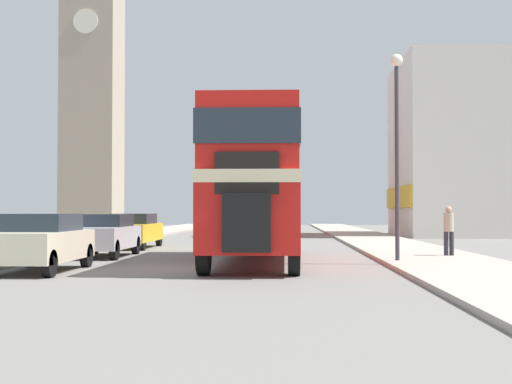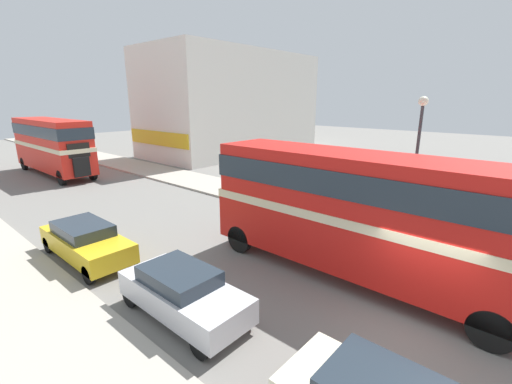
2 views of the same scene
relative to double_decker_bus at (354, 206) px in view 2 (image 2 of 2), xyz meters
The scene contains 9 objects.
ground_plane 3.89m from the double_decker_bus, 117.93° to the right, with size 120.00×120.00×0.00m, color slate.
sidewalk_right 6.45m from the double_decker_bus, 26.06° to the right, with size 3.50×120.00×0.12m.
double_decker_bus is the anchor object (origin of this frame).
bus_distant 25.19m from the double_decker_bus, 91.00° to the left, with size 2.48×10.25×4.36m.
car_parked_mid 5.93m from the double_decker_bus, 154.73° to the left, with size 1.67×4.05×1.41m.
car_parked_far 9.81m from the double_decker_bus, 123.73° to the left, with size 1.71×4.51×1.41m.
pedestrian_walking 6.40m from the double_decker_bus, 15.72° to the left, with size 0.31×0.31×1.54m.
street_lamp 4.32m from the double_decker_bus, ahead, with size 0.36×0.36×5.86m.
shop_building_block 29.27m from the double_decker_bus, 52.78° to the left, with size 19.61×9.51×10.71m.
Camera 2 is at (-8.67, -1.99, 5.89)m, focal length 24.00 mm.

